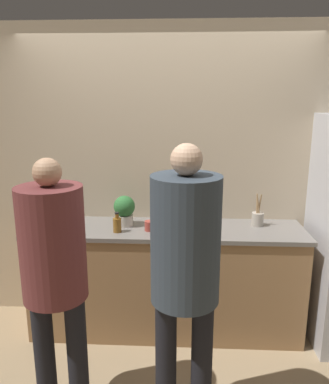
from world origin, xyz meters
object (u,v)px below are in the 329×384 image
Objects in this scene: bottle_amber at (117,224)px; cup_red at (150,226)px; fruit_bowl at (175,226)px; person_left at (54,264)px; person_center at (185,262)px; utensil_crock at (258,218)px; potted_plant at (124,210)px.

cup_red is (0.26, 0.05, -0.02)m from bottle_amber.
fruit_bowl is at bearing 5.88° from bottle_amber.
cup_red is at bearing 58.49° from person_left.
person_left reaches higher than cup_red.
person_left is at bearing -107.76° from bottle_amber.
cup_red is at bearing 10.66° from bottle_amber.
person_left is 6.29× the size of fruit_bowl.
utensil_crock is at bearing 60.00° from person_center.
person_left is 6.04× the size of utensil_crock.
person_center is 1.22m from utensil_crock.
cup_red is at bearing -28.35° from potted_plant.
bottle_amber is at bearing -174.12° from fruit_bowl.
bottle_amber is 0.26m from cup_red.
person_left is 1.71m from utensil_crock.
fruit_bowl is 1.03× the size of potted_plant.
cup_red is 0.31× the size of potted_plant.
utensil_crock is at bearing 10.79° from cup_red.
person_left is 0.81m from bottle_amber.
bottle_amber is 0.64× the size of potted_plant.
person_center is at bearing -63.29° from potted_plant.
utensil_crock is at bearing 35.29° from person_left.
person_center is at bearing -57.22° from bottle_amber.
fruit_bowl is (-0.08, 0.89, -0.09)m from person_center.
potted_plant is at bearing 151.65° from cup_red.
person_left is 0.79m from person_center.
fruit_bowl is at bearing 49.01° from person_left.
utensil_crock is (0.61, 1.06, -0.07)m from person_center.
potted_plant is (-0.51, 1.01, 0.00)m from person_center.
person_left is 10.03× the size of bottle_amber.
potted_plant is (-0.22, 0.12, 0.10)m from cup_red.
potted_plant is at bearing 116.71° from person_center.
person_center is 6.65× the size of fruit_bowl.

